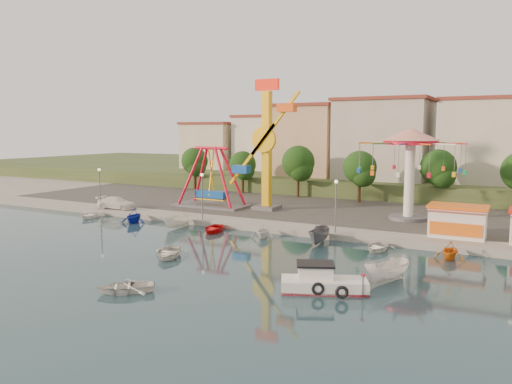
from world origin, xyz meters
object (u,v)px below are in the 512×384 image
Objects in this scene: wave_swinger at (410,153)px; van at (117,203)px; pirate_ship_ride at (211,178)px; kamikaze_tower at (268,148)px; rowboat_a at (169,252)px; cabin_motorboat at (322,283)px; skiff at (387,271)px.

wave_swinger is 2.18× the size of van.
pirate_ship_ride is 1.88× the size of van.
kamikaze_tower reaches higher than rowboat_a.
van is (-9.77, -7.53, -3.02)m from pirate_ship_ride.
rowboat_a is 0.78× the size of van.
cabin_motorboat reaches higher than rowboat_a.
wave_swinger is 2.74× the size of skiff.
wave_swinger is 29.88m from rowboat_a.
rowboat_a is (2.36, -23.31, -8.06)m from kamikaze_tower.
skiff is at bearing -36.04° from pirate_ship_ride.
rowboat_a is (-14.84, -24.74, -7.77)m from wave_swinger.
skiff is (20.43, -21.61, -7.67)m from kamikaze_tower.
rowboat_a is 18.16m from skiff.
pirate_ship_ride is 25.02m from rowboat_a.
cabin_motorboat is at bearing -34.13° from rowboat_a.
kamikaze_tower reaches higher than van.
van reaches higher than skiff.
pirate_ship_ride is 0.86× the size of wave_swinger.
pirate_ship_ride is 35.42m from cabin_motorboat.
kamikaze_tower reaches higher than wave_swinger.
skiff is (28.46, -20.71, -3.58)m from pirate_ship_ride.
pirate_ship_ride reaches higher than rowboat_a.
cabin_motorboat is at bearing -122.55° from van.
rowboat_a is at bearing 146.69° from cabin_motorboat.
pirate_ship_ride is 2.43× the size of rowboat_a.
wave_swinger reaches higher than pirate_ship_ride.
van reaches higher than cabin_motorboat.
pirate_ship_ride is 35.38m from skiff.
skiff is 0.80× the size of van.
skiff is (3.23, -23.03, -7.38)m from wave_swinger.
rowboat_a is at bearing -84.21° from kamikaze_tower.
van is at bearing -154.66° from kamikaze_tower.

